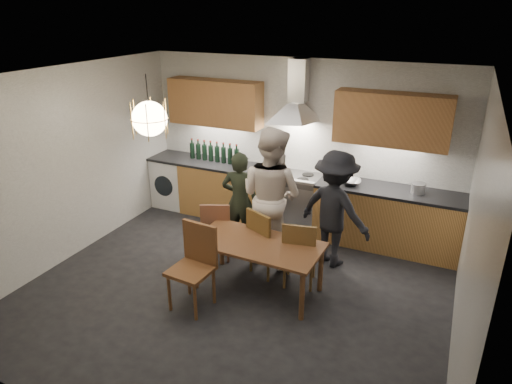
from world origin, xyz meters
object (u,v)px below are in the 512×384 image
at_px(person_left, 240,200).
at_px(stock_pot, 418,188).
at_px(dining_table, 258,248).
at_px(chair_front, 195,260).
at_px(chair_back_left, 216,227).
at_px(mixing_bowl, 350,182).
at_px(person_right, 335,209).
at_px(wine_bottles, 214,151).
at_px(person_mid, 271,196).

relative_size(person_left, stock_pot, 7.53).
height_order(dining_table, chair_front, chair_front).
height_order(chair_back_left, stock_pot, stock_pot).
relative_size(dining_table, stock_pot, 8.23).
xyz_separation_m(chair_back_left, stock_pot, (2.41, 1.38, 0.47)).
distance_m(chair_back_left, mixing_bowl, 2.04).
relative_size(person_right, wine_bottles, 1.74).
bearing_deg(person_mid, stock_pot, -135.18).
bearing_deg(mixing_bowl, chair_front, -117.96).
xyz_separation_m(chair_back_left, person_right, (1.47, 0.58, 0.30)).
distance_m(chair_back_left, stock_pot, 2.82).
xyz_separation_m(chair_back_left, person_left, (0.12, 0.50, 0.22)).
xyz_separation_m(chair_back_left, person_mid, (0.66, 0.35, 0.44)).
relative_size(chair_back_left, person_right, 0.54).
distance_m(person_right, wine_bottles, 2.45).
height_order(person_right, wine_bottles, person_right).
distance_m(chair_back_left, person_mid, 0.87).
xyz_separation_m(dining_table, person_right, (0.66, 1.01, 0.22)).
bearing_deg(person_right, chair_front, 70.90).
height_order(person_left, person_right, person_right).
height_order(chair_back_left, mixing_bowl, mixing_bowl).
bearing_deg(wine_bottles, chair_back_left, -60.10).
bearing_deg(wine_bottles, person_mid, -35.95).
xyz_separation_m(person_left, person_mid, (0.54, -0.15, 0.22)).
bearing_deg(dining_table, wine_bottles, 133.33).
height_order(dining_table, person_left, person_left).
height_order(dining_table, person_mid, person_mid).
bearing_deg(person_mid, mixing_bowl, -116.34).
bearing_deg(dining_table, stock_pot, 50.36).
relative_size(person_left, person_right, 0.90).
bearing_deg(dining_table, chair_back_left, 154.21).
distance_m(chair_back_left, person_left, 0.56).
distance_m(person_left, wine_bottles, 1.36).
xyz_separation_m(chair_front, person_right, (1.20, 1.56, 0.23)).
xyz_separation_m(dining_table, wine_bottles, (-1.63, 1.85, 0.49)).
height_order(chair_front, mixing_bowl, chair_front).
bearing_deg(chair_front, mixing_bowl, 66.89).
height_order(mixing_bowl, stock_pot, stock_pot).
distance_m(dining_table, wine_bottles, 2.51).
height_order(stock_pot, wine_bottles, wine_bottles).
distance_m(person_left, mixing_bowl, 1.62).
distance_m(dining_table, person_left, 1.17).
bearing_deg(mixing_bowl, person_mid, -130.85).
bearing_deg(mixing_bowl, stock_pot, 3.81).
xyz_separation_m(person_right, wine_bottles, (-2.29, 0.84, 0.27)).
relative_size(person_mid, person_right, 1.17).
bearing_deg(person_left, person_mid, 152.70).
bearing_deg(stock_pot, mixing_bowl, -176.19).
relative_size(chair_front, wine_bottles, 1.09).
height_order(person_mid, person_right, person_mid).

